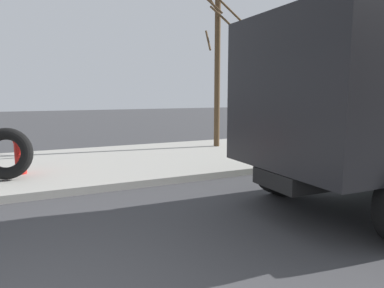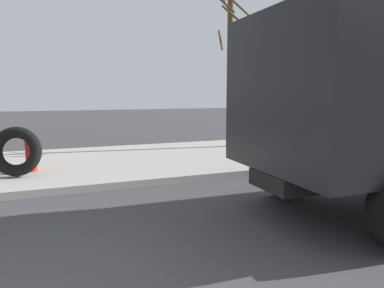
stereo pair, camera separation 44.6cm
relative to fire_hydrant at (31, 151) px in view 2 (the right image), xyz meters
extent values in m
cube|color=#99968E|center=(-0.02, 0.76, -0.53)|extent=(36.00, 5.00, 0.15)
cylinder|color=red|center=(0.00, 0.01, -0.13)|extent=(0.23, 0.23, 0.66)
sphere|color=red|center=(0.00, 0.01, 0.27)|extent=(0.26, 0.26, 0.26)
cylinder|color=red|center=(0.00, -0.20, -0.05)|extent=(0.10, 0.18, 0.10)
cylinder|color=red|center=(0.00, 0.22, -0.05)|extent=(0.10, 0.18, 0.10)
cylinder|color=red|center=(0.00, -0.20, -0.13)|extent=(0.12, 0.18, 0.12)
torus|color=black|center=(-0.25, -0.46, 0.08)|extent=(1.12, 0.70, 1.07)
cube|color=black|center=(4.16, -4.59, 1.29)|extent=(2.07, 2.56, 2.20)
cylinder|color=black|center=(4.40, -3.35, -0.06)|extent=(1.11, 0.33, 1.10)
cylinder|color=#4C3823|center=(5.91, 1.76, 1.93)|extent=(0.19, 0.19, 4.77)
cylinder|color=#4C3823|center=(5.68, 1.64, 4.03)|extent=(0.31, 0.53, 0.79)
cylinder|color=#4C3823|center=(6.01, 1.21, 3.82)|extent=(1.14, 0.26, 0.68)
cylinder|color=#4C3823|center=(5.87, 1.29, 3.54)|extent=(0.98, 0.14, 0.74)
cylinder|color=#4C3823|center=(5.66, 1.59, 4.00)|extent=(0.41, 0.57, 0.59)
cylinder|color=#4C3823|center=(5.61, 1.84, 2.97)|extent=(0.24, 0.66, 0.71)
camera|label=1|loc=(0.05, -8.44, 1.27)|focal=33.18mm
camera|label=2|loc=(0.46, -8.62, 1.27)|focal=33.18mm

